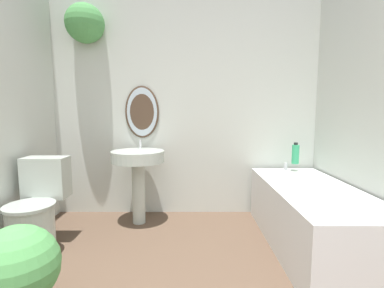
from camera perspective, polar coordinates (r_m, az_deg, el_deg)
wall_back at (r=3.10m, az=-3.93°, el=9.62°), size 3.00×0.39×2.40m
toilet at (r=2.64m, az=-29.31°, el=-12.11°), size 0.38×0.55×0.75m
pedestal_sink at (r=2.88m, az=-11.01°, el=-4.40°), size 0.53×0.53×0.85m
bathtub at (r=2.61m, az=23.37°, el=-13.38°), size 0.68×1.57×0.60m
shampoo_bottle at (r=3.11m, az=20.46°, el=-1.91°), size 0.07×0.07×0.22m
potted_plant at (r=1.82m, az=-32.25°, el=-21.17°), size 0.43×0.43×0.56m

